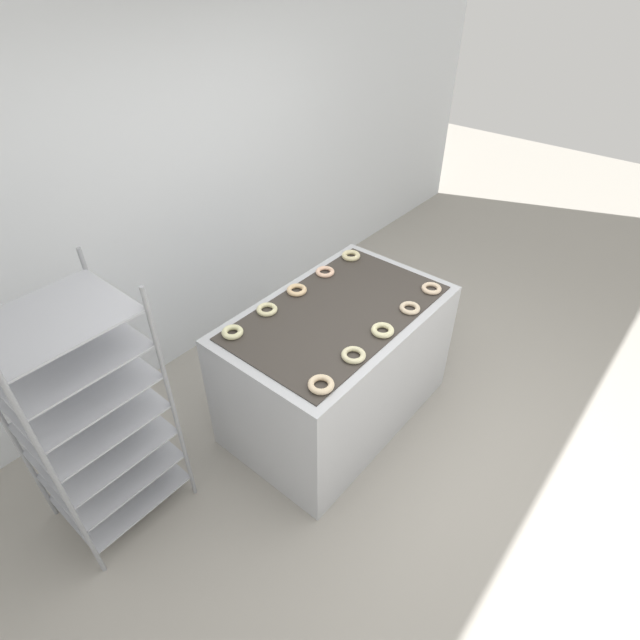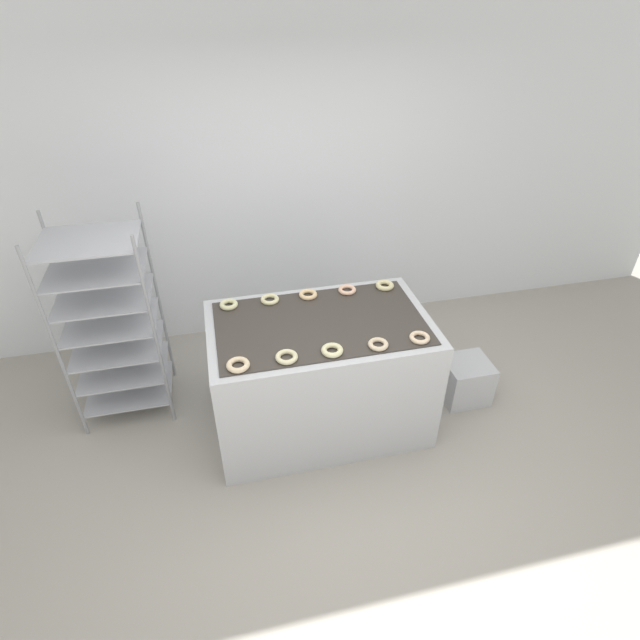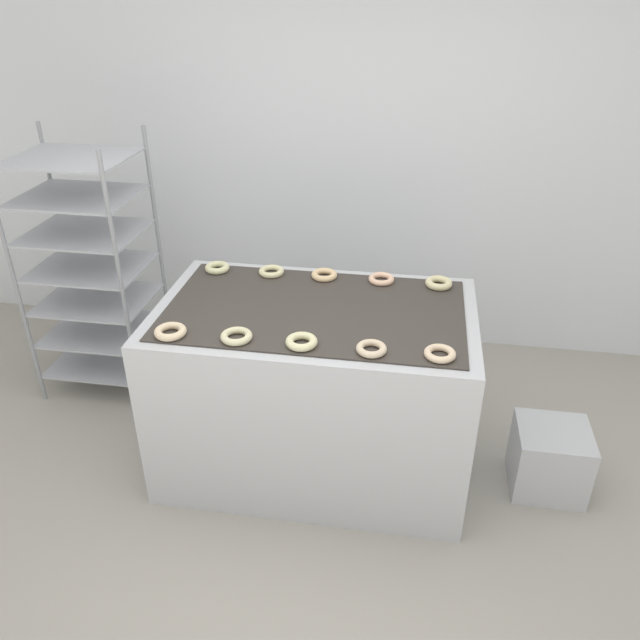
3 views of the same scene
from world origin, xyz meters
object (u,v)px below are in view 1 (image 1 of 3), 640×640
(donut_near_left, at_px, (354,355))
(donut_far_center, at_px, (297,290))
(donut_far_left, at_px, (267,309))
(glaze_bin, at_px, (423,318))
(donut_near_leftmost, at_px, (321,385))
(baking_rack_cart, at_px, (91,416))
(donut_near_right, at_px, (410,308))
(donut_far_rightmost, at_px, (351,256))
(donut_far_right, at_px, (325,272))
(fryer_machine, at_px, (337,365))
(donut_far_leftmost, at_px, (232,332))
(donut_near_center, at_px, (383,330))
(donut_near_rightmost, at_px, (431,288))

(donut_near_left, distance_m, donut_far_center, 0.73)
(donut_far_left, bearing_deg, glaze_bin, -13.34)
(donut_near_left, bearing_deg, donut_near_leftmost, -178.12)
(baking_rack_cart, bearing_deg, donut_far_center, -7.37)
(donut_near_right, relative_size, donut_far_rightmost, 0.96)
(donut_far_center, bearing_deg, donut_near_left, -112.27)
(baking_rack_cart, distance_m, glaze_bin, 2.74)
(donut_far_right, bearing_deg, glaze_bin, -21.33)
(fryer_machine, bearing_deg, donut_near_right, -48.68)
(donut_far_leftmost, distance_m, donut_far_left, 0.29)
(fryer_machine, xyz_separation_m, donut_near_leftmost, (-0.58, -0.34, 0.48))
(fryer_machine, relative_size, glaze_bin, 4.27)
(donut_near_center, height_order, donut_near_rightmost, donut_near_center)
(glaze_bin, xyz_separation_m, donut_far_left, (-1.49, 0.35, 0.76))
(baking_rack_cart, bearing_deg, donut_far_rightmost, -5.40)
(baking_rack_cart, distance_m, donut_far_left, 1.16)
(fryer_machine, distance_m, donut_near_leftmost, 0.83)
(donut_near_left, relative_size, donut_near_right, 1.07)
(glaze_bin, distance_m, donut_near_right, 1.22)
(fryer_machine, xyz_separation_m, donut_far_rightmost, (0.58, 0.34, 0.48))
(glaze_bin, relative_size, donut_near_center, 2.59)
(baking_rack_cart, relative_size, donut_near_leftmost, 11.10)
(baking_rack_cart, bearing_deg, glaze_bin, -11.58)
(fryer_machine, bearing_deg, donut_far_right, 50.21)
(donut_near_rightmost, bearing_deg, baking_rack_cart, 156.84)
(donut_far_center, height_order, donut_far_rightmost, donut_far_rightmost)
(donut_near_leftmost, xyz_separation_m, donut_far_left, (0.29, 0.68, -0.00))
(donut_far_leftmost, bearing_deg, fryer_machine, -29.96)
(donut_far_leftmost, xyz_separation_m, donut_far_rightmost, (1.16, 0.00, 0.00))
(donut_near_right, bearing_deg, donut_near_rightmost, 1.49)
(donut_near_leftmost, distance_m, donut_far_center, 0.89)
(donut_far_center, bearing_deg, baking_rack_cart, 172.63)
(glaze_bin, relative_size, donut_far_leftmost, 2.76)
(donut_near_right, height_order, donut_far_rightmost, donut_far_rightmost)
(donut_near_right, bearing_deg, donut_far_leftmost, 142.55)
(donut_near_center, bearing_deg, fryer_machine, 90.43)
(donut_near_left, distance_m, donut_far_right, 0.89)
(donut_near_leftmost, distance_m, donut_near_left, 0.30)
(baking_rack_cart, xyz_separation_m, donut_near_rightmost, (2.00, -0.86, 0.14))
(donut_near_left, xyz_separation_m, donut_near_right, (0.58, -0.01, -0.00))
(donut_near_leftmost, relative_size, donut_near_left, 1.02)
(fryer_machine, distance_m, donut_near_left, 0.65)
(fryer_machine, bearing_deg, donut_near_center, -89.57)
(fryer_machine, relative_size, donut_near_left, 10.95)
(donut_near_left, distance_m, donut_far_left, 0.68)
(donut_near_center, distance_m, donut_near_right, 0.30)
(donut_near_leftmost, bearing_deg, donut_near_left, 1.88)
(donut_near_leftmost, xyz_separation_m, donut_near_left, (0.30, 0.01, -0.00))
(baking_rack_cart, xyz_separation_m, donut_near_center, (1.43, -0.86, 0.14))
(donut_near_rightmost, relative_size, donut_far_left, 1.00)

